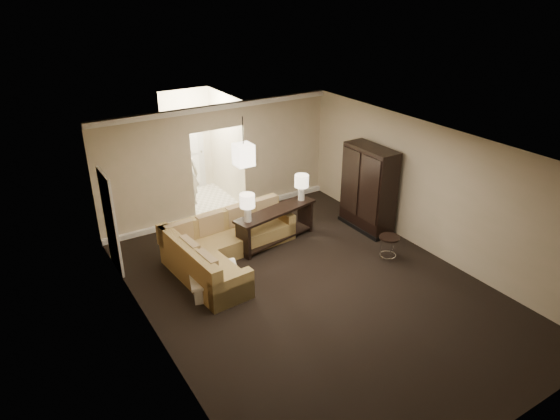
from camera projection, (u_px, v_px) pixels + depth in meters
ground at (313, 290)px, 9.60m from camera, size 8.00×8.00×0.00m
wall_back at (219, 161)px, 12.08m from camera, size 6.00×0.04×2.80m
wall_front at (511, 354)px, 5.94m from camera, size 6.00×0.04×2.80m
wall_left at (154, 272)px, 7.57m from camera, size 0.04×8.00×2.80m
wall_right at (432, 191)px, 10.44m from camera, size 0.04×8.00×2.80m
ceiling at (318, 151)px, 8.41m from camera, size 6.00×8.00×0.02m
crown_molding at (217, 108)px, 11.47m from camera, size 6.00×0.10×0.12m
baseboard at (223, 212)px, 12.61m from camera, size 6.00×0.10×0.12m
side_door at (110, 222)px, 9.88m from camera, size 0.05×0.90×2.10m
foyer at (197, 150)px, 13.15m from camera, size 1.44×2.02×2.80m
sectional_sofa at (224, 247)px, 10.42m from camera, size 2.99×2.46×0.88m
coffee_table at (215, 281)px, 9.52m from camera, size 1.17×1.17×0.39m
console_table at (276, 223)px, 11.12m from camera, size 2.13×0.87×0.80m
armoire at (368, 190)px, 11.57m from camera, size 0.60×1.40×2.01m
drink_table at (389, 243)px, 10.49m from camera, size 0.43×0.43×0.54m
table_lamp_left at (247, 203)px, 10.31m from camera, size 0.32×0.32×0.61m
table_lamp_right at (302, 183)px, 11.31m from camera, size 0.32×0.32×0.61m
pendant_light at (244, 155)px, 10.84m from camera, size 0.38×0.38×1.09m
person at (187, 172)px, 12.87m from camera, size 0.73×0.59×1.76m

